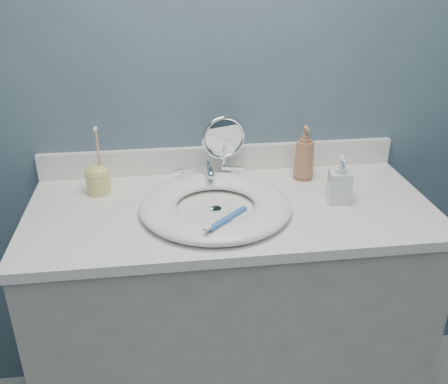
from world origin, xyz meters
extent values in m
cube|color=#485E6C|center=(0.00, 1.25, 1.20)|extent=(2.20, 0.02, 2.40)
cube|color=#B3AEA4|center=(0.00, 0.97, 0.42)|extent=(1.20, 0.55, 0.85)
cube|color=white|center=(0.00, 0.97, 0.86)|extent=(1.22, 0.57, 0.03)
cube|color=white|center=(0.00, 1.24, 0.93)|extent=(1.22, 0.02, 0.09)
cylinder|color=silver|center=(-0.05, 0.94, 0.88)|extent=(0.04, 0.04, 0.01)
cube|color=silver|center=(-0.05, 1.16, 0.89)|extent=(0.22, 0.05, 0.01)
cylinder|color=silver|center=(-0.05, 1.16, 0.92)|extent=(0.03, 0.03, 0.06)
cylinder|color=silver|center=(-0.05, 1.11, 0.94)|extent=(0.02, 0.09, 0.02)
sphere|color=silver|center=(-0.05, 1.06, 0.94)|extent=(0.03, 0.03, 0.03)
cylinder|color=silver|center=(-0.14, 1.16, 0.90)|extent=(0.02, 0.02, 0.03)
cube|color=silver|center=(-0.14, 1.16, 0.92)|extent=(0.08, 0.03, 0.01)
cylinder|color=silver|center=(0.04, 1.16, 0.90)|extent=(0.02, 0.02, 0.03)
cube|color=silver|center=(0.04, 1.16, 0.92)|extent=(0.08, 0.03, 0.01)
cylinder|color=silver|center=(0.00, 1.17, 0.88)|extent=(0.08, 0.08, 0.01)
cylinder|color=silver|center=(0.00, 1.17, 0.94)|extent=(0.01, 0.01, 0.11)
torus|color=silver|center=(0.00, 1.17, 1.02)|extent=(0.15, 0.04, 0.15)
cylinder|color=white|center=(0.00, 1.17, 1.02)|extent=(0.12, 0.03, 0.12)
imported|color=#AB714D|center=(0.27, 1.14, 0.97)|extent=(0.07, 0.07, 0.18)
imported|color=silver|center=(0.33, 0.96, 0.95)|extent=(0.08, 0.08, 0.15)
cylinder|color=#E4D672|center=(-0.40, 1.12, 0.92)|extent=(0.08, 0.08, 0.07)
ellipsoid|color=#E4D672|center=(-0.40, 1.12, 0.95)|extent=(0.08, 0.06, 0.05)
cylinder|color=#E0A57F|center=(-0.39, 1.12, 1.02)|extent=(0.01, 0.02, 0.14)
cube|color=white|center=(-0.39, 1.11, 1.09)|extent=(0.01, 0.02, 0.01)
cube|color=#336AB6|center=(-0.03, 0.81, 0.92)|extent=(0.12, 0.12, 0.01)
cube|color=white|center=(-0.09, 0.75, 0.93)|extent=(0.02, 0.02, 0.01)
camera|label=1|loc=(-0.20, -0.35, 1.58)|focal=40.00mm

